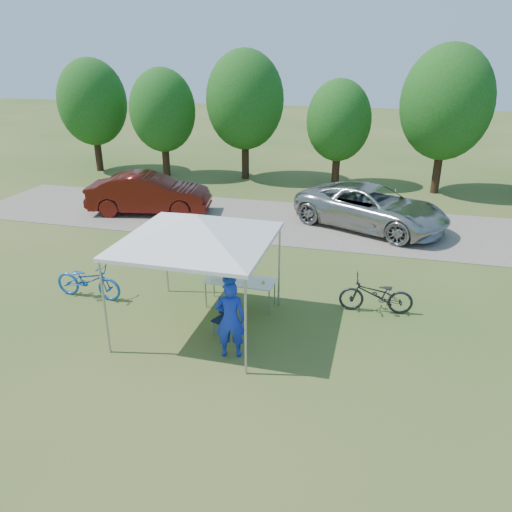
{
  "coord_description": "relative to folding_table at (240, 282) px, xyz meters",
  "views": [
    {
      "loc": [
        3.79,
        -9.44,
        5.94
      ],
      "look_at": [
        0.78,
        2.0,
        1.06
      ],
      "focal_mm": 35.0,
      "sensor_mm": 36.0,
      "label": 1
    }
  ],
  "objects": [
    {
      "name": "sedan",
      "position": [
        -5.61,
        6.52,
        0.13
      ],
      "size": [
        4.92,
        2.54,
        1.55
      ],
      "primitive_type": "imported",
      "rotation": [
        0.0,
        0.0,
        1.77
      ],
      "color": "#4C120C",
      "rests_on": "gravel_strip"
    },
    {
      "name": "ice_cream_cup",
      "position": [
        0.6,
        -0.05,
        0.07
      ],
      "size": [
        0.08,
        0.08,
        0.06
      ],
      "primitive_type": "cylinder",
      "color": "gold",
      "rests_on": "folding_table"
    },
    {
      "name": "folding_table",
      "position": [
        0.0,
        0.0,
        0.0
      ],
      "size": [
        1.71,
        0.71,
        0.7
      ],
      "color": "white",
      "rests_on": "ground"
    },
    {
      "name": "cooler",
      "position": [
        -0.48,
        0.0,
        0.21
      ],
      "size": [
        0.45,
        0.3,
        0.32
      ],
      "color": "white",
      "rests_on": "folding_table"
    },
    {
      "name": "treeline",
      "position": [
        -0.88,
        12.82,
        2.88
      ],
      "size": [
        24.89,
        4.28,
        6.3
      ],
      "color": "#382314",
      "rests_on": "ground"
    },
    {
      "name": "bike_blue",
      "position": [
        -3.91,
        -0.56,
        -0.18
      ],
      "size": [
        1.84,
        0.67,
        0.96
      ],
      "primitive_type": "imported",
      "rotation": [
        0.0,
        0.0,
        1.55
      ],
      "color": "#1452B2",
      "rests_on": "ground"
    },
    {
      "name": "folding_chair",
      "position": [
        0.04,
        -1.36,
        -0.19
      ],
      "size": [
        0.53,
        0.55,
        0.8
      ],
      "rotation": [
        0.0,
        0.0,
        -0.38
      ],
      "color": "black",
      "rests_on": "ground"
    },
    {
      "name": "canopy",
      "position": [
        -0.59,
        -1.22,
        1.99
      ],
      "size": [
        4.53,
        4.53,
        3.0
      ],
      "color": "#A5A5AA",
      "rests_on": "ground"
    },
    {
      "name": "gravel_strip",
      "position": [
        -0.59,
        6.78,
        -0.65
      ],
      "size": [
        24.0,
        5.0,
        0.02
      ],
      "primitive_type": "cube",
      "color": "gray",
      "rests_on": "ground"
    },
    {
      "name": "ground",
      "position": [
        -0.59,
        -1.22,
        -0.66
      ],
      "size": [
        100.0,
        100.0,
        0.0
      ],
      "primitive_type": "plane",
      "color": "#2D5119",
      "rests_on": "ground"
    },
    {
      "name": "bike_dark",
      "position": [
        3.28,
        0.52,
        -0.19
      ],
      "size": [
        1.81,
        0.77,
        0.93
      ],
      "primitive_type": "imported",
      "rotation": [
        0.0,
        0.0,
        -1.48
      ],
      "color": "black",
      "rests_on": "ground"
    },
    {
      "name": "cyclist",
      "position": [
        0.43,
        -2.17,
        0.2
      ],
      "size": [
        0.7,
        0.54,
        1.72
      ],
      "primitive_type": "imported",
      "rotation": [
        0.0,
        0.0,
        3.36
      ],
      "color": "#162FBA",
      "rests_on": "ground"
    },
    {
      "name": "minivan",
      "position": [
        2.83,
        6.9,
        0.12
      ],
      "size": [
        5.97,
        4.49,
        1.51
      ],
      "primitive_type": "imported",
      "rotation": [
        0.0,
        0.0,
        1.15
      ],
      "color": "#A8A7A4",
      "rests_on": "gravel_strip"
    }
  ]
}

